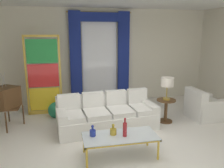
{
  "coord_description": "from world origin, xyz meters",
  "views": [
    {
      "loc": [
        -1.17,
        -4.32,
        2.27
      ],
      "look_at": [
        -0.06,
        0.9,
        1.05
      ],
      "focal_mm": 36.61,
      "sensor_mm": 36.0,
      "label": 1
    }
  ],
  "objects_px": {
    "coffee_table": "(120,137)",
    "vintage_tv": "(5,98)",
    "bottle_crystal_tall": "(125,129)",
    "peacock_figurine": "(56,111)",
    "couch_white_long": "(106,115)",
    "round_side_table": "(166,109)",
    "bottle_blue_decanter": "(113,131)",
    "table_lamp_brass": "(167,83)",
    "bottle_amber_squat": "(93,132)",
    "armchair_white": "(203,108)",
    "stained_glass_divider": "(44,77)"
  },
  "relations": [
    {
      "from": "coffee_table",
      "to": "vintage_tv",
      "type": "xyz_separation_m",
      "value": [
        -2.36,
        1.87,
        0.35
      ]
    },
    {
      "from": "bottle_crystal_tall",
      "to": "peacock_figurine",
      "type": "distance_m",
      "value": 2.6
    },
    {
      "from": "couch_white_long",
      "to": "peacock_figurine",
      "type": "bearing_deg",
      "value": 145.46
    },
    {
      "from": "round_side_table",
      "to": "peacock_figurine",
      "type": "bearing_deg",
      "value": 163.9
    },
    {
      "from": "bottle_blue_decanter",
      "to": "table_lamp_brass",
      "type": "bearing_deg",
      "value": 38.26
    },
    {
      "from": "vintage_tv",
      "to": "peacock_figurine",
      "type": "relative_size",
      "value": 2.24
    },
    {
      "from": "bottle_blue_decanter",
      "to": "table_lamp_brass",
      "type": "distance_m",
      "value": 2.19
    },
    {
      "from": "vintage_tv",
      "to": "table_lamp_brass",
      "type": "height_order",
      "value": "vintage_tv"
    },
    {
      "from": "couch_white_long",
      "to": "bottle_crystal_tall",
      "type": "distance_m",
      "value": 1.42
    },
    {
      "from": "bottle_amber_squat",
      "to": "armchair_white",
      "type": "xyz_separation_m",
      "value": [
        3.14,
        1.32,
        -0.19
      ]
    },
    {
      "from": "bottle_blue_decanter",
      "to": "armchair_white",
      "type": "xyz_separation_m",
      "value": [
        2.76,
        1.34,
        -0.19
      ]
    },
    {
      "from": "peacock_figurine",
      "to": "bottle_amber_squat",
      "type": "bearing_deg",
      "value": -71.13
    },
    {
      "from": "bottle_amber_squat",
      "to": "round_side_table",
      "type": "relative_size",
      "value": 0.36
    },
    {
      "from": "couch_white_long",
      "to": "bottle_blue_decanter",
      "type": "xyz_separation_m",
      "value": [
        -0.11,
        -1.28,
        0.18
      ]
    },
    {
      "from": "coffee_table",
      "to": "round_side_table",
      "type": "distance_m",
      "value": 2.08
    },
    {
      "from": "coffee_table",
      "to": "table_lamp_brass",
      "type": "relative_size",
      "value": 2.41
    },
    {
      "from": "coffee_table",
      "to": "peacock_figurine",
      "type": "xyz_separation_m",
      "value": [
        -1.21,
        2.18,
        -0.16
      ]
    },
    {
      "from": "peacock_figurine",
      "to": "table_lamp_brass",
      "type": "bearing_deg",
      "value": -16.1
    },
    {
      "from": "bottle_blue_decanter",
      "to": "bottle_crystal_tall",
      "type": "bearing_deg",
      "value": -30.78
    },
    {
      "from": "bottle_amber_squat",
      "to": "table_lamp_brass",
      "type": "relative_size",
      "value": 0.37
    },
    {
      "from": "bottle_blue_decanter",
      "to": "stained_glass_divider",
      "type": "distance_m",
      "value": 2.99
    },
    {
      "from": "armchair_white",
      "to": "peacock_figurine",
      "type": "height_order",
      "value": "armchair_white"
    },
    {
      "from": "bottle_crystal_tall",
      "to": "bottle_amber_squat",
      "type": "distance_m",
      "value": 0.59
    },
    {
      "from": "couch_white_long",
      "to": "table_lamp_brass",
      "type": "xyz_separation_m",
      "value": [
        1.56,
        0.03,
        0.72
      ]
    },
    {
      "from": "coffee_table",
      "to": "bottle_blue_decanter",
      "type": "xyz_separation_m",
      "value": [
        -0.11,
        0.07,
        0.11
      ]
    },
    {
      "from": "bottle_crystal_tall",
      "to": "vintage_tv",
      "type": "height_order",
      "value": "vintage_tv"
    },
    {
      "from": "coffee_table",
      "to": "bottle_crystal_tall",
      "type": "height_order",
      "value": "bottle_crystal_tall"
    },
    {
      "from": "coffee_table",
      "to": "stained_glass_divider",
      "type": "bearing_deg",
      "value": 119.77
    },
    {
      "from": "vintage_tv",
      "to": "round_side_table",
      "type": "relative_size",
      "value": 2.26
    },
    {
      "from": "couch_white_long",
      "to": "round_side_table",
      "type": "height_order",
      "value": "couch_white_long"
    },
    {
      "from": "bottle_crystal_tall",
      "to": "stained_glass_divider",
      "type": "xyz_separation_m",
      "value": [
        -1.59,
        2.69,
        0.5
      ]
    },
    {
      "from": "bottle_crystal_tall",
      "to": "peacock_figurine",
      "type": "bearing_deg",
      "value": 120.02
    },
    {
      "from": "bottle_blue_decanter",
      "to": "armchair_white",
      "type": "height_order",
      "value": "armchair_white"
    },
    {
      "from": "armchair_white",
      "to": "table_lamp_brass",
      "type": "xyz_separation_m",
      "value": [
        -1.09,
        -0.03,
        0.74
      ]
    },
    {
      "from": "coffee_table",
      "to": "vintage_tv",
      "type": "bearing_deg",
      "value": 141.61
    },
    {
      "from": "round_side_table",
      "to": "table_lamp_brass",
      "type": "relative_size",
      "value": 1.04
    },
    {
      "from": "bottle_amber_squat",
      "to": "round_side_table",
      "type": "height_order",
      "value": "bottle_amber_squat"
    },
    {
      "from": "coffee_table",
      "to": "table_lamp_brass",
      "type": "xyz_separation_m",
      "value": [
        1.55,
        1.38,
        0.65
      ]
    },
    {
      "from": "armchair_white",
      "to": "round_side_table",
      "type": "relative_size",
      "value": 1.4
    },
    {
      "from": "couch_white_long",
      "to": "coffee_table",
      "type": "distance_m",
      "value": 1.35
    },
    {
      "from": "bottle_amber_squat",
      "to": "vintage_tv",
      "type": "distance_m",
      "value": 2.59
    },
    {
      "from": "coffee_table",
      "to": "round_side_table",
      "type": "relative_size",
      "value": 2.31
    },
    {
      "from": "coffee_table",
      "to": "bottle_blue_decanter",
      "type": "bearing_deg",
      "value": 149.45
    },
    {
      "from": "round_side_table",
      "to": "stained_glass_divider",
      "type": "bearing_deg",
      "value": 157.61
    },
    {
      "from": "bottle_amber_squat",
      "to": "armchair_white",
      "type": "height_order",
      "value": "armchair_white"
    },
    {
      "from": "coffee_table",
      "to": "armchair_white",
      "type": "bearing_deg",
      "value": 28.06
    },
    {
      "from": "couch_white_long",
      "to": "table_lamp_brass",
      "type": "bearing_deg",
      "value": 1.23
    },
    {
      "from": "vintage_tv",
      "to": "round_side_table",
      "type": "height_order",
      "value": "vintage_tv"
    },
    {
      "from": "coffee_table",
      "to": "stained_glass_divider",
      "type": "xyz_separation_m",
      "value": [
        -1.51,
        2.65,
        0.68
      ]
    },
    {
      "from": "bottle_blue_decanter",
      "to": "armchair_white",
      "type": "relative_size",
      "value": 0.25
    }
  ]
}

